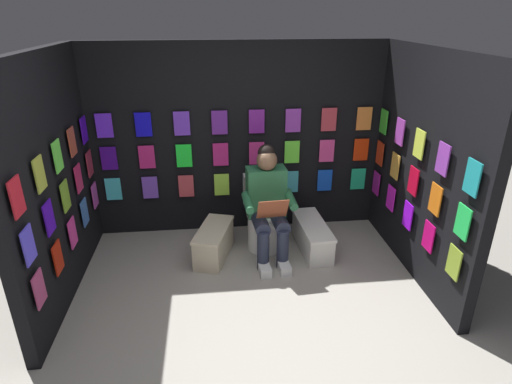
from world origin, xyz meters
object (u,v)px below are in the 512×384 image
at_px(toilet, 264,218).
at_px(comic_longbox_far, 214,243).
at_px(person_reading, 268,204).
at_px(comic_longbox_near, 312,236).

distance_m(toilet, comic_longbox_far, 0.62).
xyz_separation_m(person_reading, comic_longbox_near, (-0.50, -0.06, -0.44)).
distance_m(toilet, person_reading, 0.35).
bearing_deg(person_reading, toilet, -90.50).
relative_size(comic_longbox_near, comic_longbox_far, 1.13).
distance_m(toilet, comic_longbox_near, 0.56).
relative_size(person_reading, comic_longbox_near, 1.48).
height_order(person_reading, comic_longbox_near, person_reading).
height_order(toilet, comic_longbox_far, toilet).
xyz_separation_m(comic_longbox_near, comic_longbox_far, (1.07, 0.05, 0.02)).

